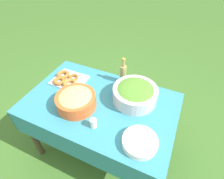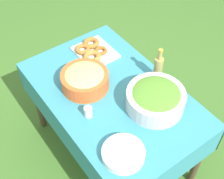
{
  "view_description": "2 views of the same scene",
  "coord_description": "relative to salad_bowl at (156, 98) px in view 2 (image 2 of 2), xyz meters",
  "views": [
    {
      "loc": [
        0.48,
        -0.82,
        1.71
      ],
      "look_at": [
        0.07,
        0.08,
        0.79
      ],
      "focal_mm": 28.0,
      "sensor_mm": 36.0,
      "label": 1
    },
    {
      "loc": [
        1.05,
        -0.77,
        2.15
      ],
      "look_at": [
        0.05,
        -0.03,
        0.78
      ],
      "focal_mm": 50.0,
      "sensor_mm": 36.0,
      "label": 2
    }
  ],
  "objects": [
    {
      "name": "ground_plane",
      "position": [
        -0.24,
        -0.14,
        -0.76
      ],
      "size": [
        14.0,
        14.0,
        0.0
      ],
      "primitive_type": "plane",
      "color": "#3D6B28"
    },
    {
      "name": "picnic_table",
      "position": [
        -0.24,
        -0.14,
        -0.18
      ],
      "size": [
        1.2,
        0.76,
        0.68
      ],
      "color": "teal",
      "rests_on": "ground_plane"
    },
    {
      "name": "salad_bowl",
      "position": [
        0.0,
        0.0,
        0.0
      ],
      "size": [
        0.35,
        0.35,
        0.14
      ],
      "color": "silver",
      "rests_on": "picnic_table"
    },
    {
      "name": "pasta_bowl",
      "position": [
        -0.39,
        -0.25,
        -0.01
      ],
      "size": [
        0.3,
        0.3,
        0.13
      ],
      "color": "#E05B28",
      "rests_on": "picnic_table"
    },
    {
      "name": "donut_platter",
      "position": [
        -0.62,
        -0.03,
        -0.05
      ],
      "size": [
        0.29,
        0.26,
        0.05
      ],
      "color": "silver",
      "rests_on": "picnic_table"
    },
    {
      "name": "plate_stack",
      "position": [
        0.16,
        -0.36,
        -0.05
      ],
      "size": [
        0.23,
        0.23,
        0.05
      ],
      "color": "white",
      "rests_on": "picnic_table"
    },
    {
      "name": "olive_oil_bottle",
      "position": [
        -0.17,
        0.17,
        0.02
      ],
      "size": [
        0.06,
        0.06,
        0.25
      ],
      "color": "#998E4C",
      "rests_on": "picnic_table"
    },
    {
      "name": "salt_shaker",
      "position": [
        -0.17,
        -0.36,
        -0.04
      ],
      "size": [
        0.05,
        0.05,
        0.07
      ],
      "color": "white",
      "rests_on": "picnic_table"
    }
  ]
}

